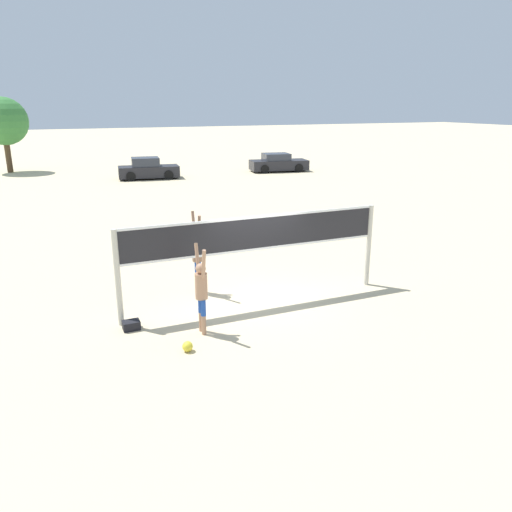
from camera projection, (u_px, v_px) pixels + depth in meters
The scene contains 9 objects.
ground_plane at pixel (256, 302), 13.28m from camera, with size 200.00×200.00×0.00m, color beige.
volleyball_net at pixel (256, 243), 12.80m from camera, with size 7.16×0.14×2.35m.
player_spiker at pixel (201, 288), 11.22m from camera, with size 0.28×0.70×2.08m.
player_blocker at pixel (197, 251), 13.63m from camera, with size 0.28×0.72×2.27m.
volleyball at pixel (188, 346), 10.63m from camera, with size 0.23×0.23×0.23m.
gear_bag at pixel (131, 325), 11.67m from camera, with size 0.39×0.30×0.21m.
parked_car_near at pixel (148, 169), 34.76m from camera, with size 4.30×2.22×1.48m.
parked_car_mid at pixel (278, 163), 38.55m from camera, with size 4.62×2.52×1.38m.
tree_left_cluster at pixel (3, 121), 37.05m from camera, with size 3.52×3.52×5.56m.
Camera 1 is at (-4.87, -11.33, 5.08)m, focal length 35.00 mm.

